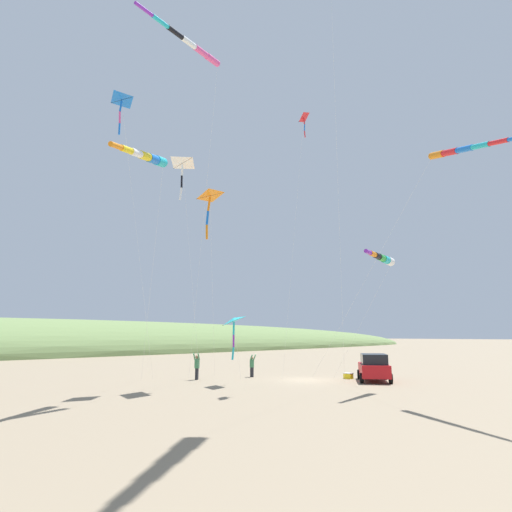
{
  "coord_description": "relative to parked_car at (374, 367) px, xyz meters",
  "views": [
    {
      "loc": [
        -20.13,
        25.95,
        3.17
      ],
      "look_at": [
        -1.71,
        6.84,
        7.82
      ],
      "focal_mm": 31.48,
      "sensor_mm": 36.0,
      "label": 1
    }
  ],
  "objects": [
    {
      "name": "kite_windsock_blue_topmost",
      "position": [
        3.88,
        16.08,
        11.6
      ],
      "size": [
        10.58,
        8.79,
        13.33
      ],
      "color": "#1EB7C6",
      "rests_on": "ground_plane"
    },
    {
      "name": "cooler_box",
      "position": [
        2.29,
        -0.36,
        -0.74
      ],
      "size": [
        0.62,
        0.42,
        0.42
      ],
      "color": "yellow",
      "rests_on": "ground_plane"
    },
    {
      "name": "kite_windsock_red_high_left",
      "position": [
        3.4,
        13.6,
        19.24
      ],
      "size": [
        9.33,
        11.13,
        20.83
      ],
      "color": "#EF4C93",
      "rests_on": "ground_plane"
    },
    {
      "name": "kite_windsock_yellow_midlevel",
      "position": [
        -3.26,
        4.14,
        6.7
      ],
      "size": [
        7.27,
        7.06,
        7.89
      ],
      "color": "white",
      "rests_on": "ground_plane"
    },
    {
      "name": "kite_delta_striped_overhead",
      "position": [
        5.81,
        10.07,
        11.23
      ],
      "size": [
        6.76,
        6.71,
        12.61
      ],
      "color": "orange",
      "rests_on": "ground_plane"
    },
    {
      "name": "kite_delta_white_trailing",
      "position": [
        8.29,
        15.4,
        16.88
      ],
      "size": [
        4.96,
        6.8,
        18.17
      ],
      "color": "blue",
      "rests_on": "ground_plane"
    },
    {
      "name": "kite_windsock_long_streamer_left",
      "position": [
        -8.73,
        5.94,
        11.36
      ],
      "size": [
        17.26,
        8.18,
        13.24
      ],
      "color": "orange",
      "rests_on": "ground_plane"
    },
    {
      "name": "person_child_green_jacket",
      "position": [
        8.31,
        3.5,
        -0.04
      ],
      "size": [
        0.55,
        0.45,
        1.67
      ],
      "color": "#232328",
      "rests_on": "ground_plane"
    },
    {
      "name": "kite_delta_small_distant",
      "position": [
        5.33,
        8.27,
        3.06
      ],
      "size": [
        3.06,
        3.74,
        4.44
      ],
      "color": "#1EB7C6",
      "rests_on": "ground_plane"
    },
    {
      "name": "dune_ridge_grassy",
      "position": [
        58.99,
        2.47,
        -0.95
      ],
      "size": [
        28.0,
        240.0,
        11.36
      ],
      "primitive_type": "ellipsoid",
      "color": "#6B844C",
      "rests_on": "ground_plane"
    },
    {
      "name": "parked_car",
      "position": [
        0.0,
        0.0,
        0.0
      ],
      "size": [
        3.96,
        4.59,
        1.85
      ],
      "color": "red",
      "rests_on": "ground_plane"
    },
    {
      "name": "person_adult_flyer",
      "position": [
        9.66,
        7.73,
        0.07
      ],
      "size": [
        0.63,
        0.67,
        1.88
      ],
      "color": "#232328",
      "rests_on": "ground_plane"
    },
    {
      "name": "kite_delta_magenta_far_left",
      "position": [
        1.72,
        5.16,
        17.01
      ],
      "size": [
        4.91,
        3.23,
        18.4
      ],
      "color": "red",
      "rests_on": "ground_plane"
    },
    {
      "name": "kite_delta_purple_drifting",
      "position": [
        6.54,
        11.82,
        13.18
      ],
      "size": [
        1.99,
        3.84,
        14.53
      ],
      "color": "white",
      "rests_on": "ground_plane"
    },
    {
      "name": "ground_plane",
      "position": [
        3.99,
        2.47,
        -0.95
      ],
      "size": [
        600.0,
        600.0,
        0.0
      ],
      "primitive_type": "plane",
      "color": "gray"
    }
  ]
}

